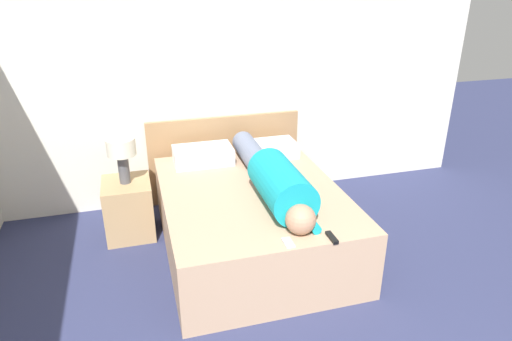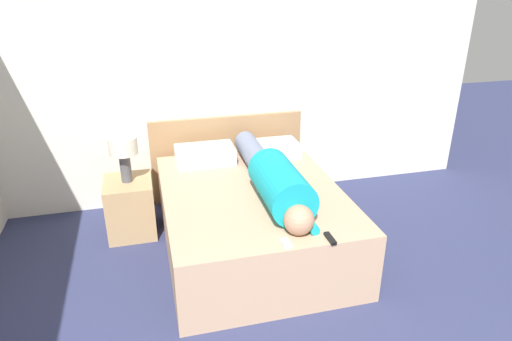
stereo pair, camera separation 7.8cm
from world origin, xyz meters
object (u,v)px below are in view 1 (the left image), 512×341
(bed, at_px, (252,220))
(cell_phone, at_px, (288,243))
(nightstand, at_px, (129,208))
(pillow_near_headboard, at_px, (203,155))
(pillow_second, at_px, (269,149))
(tv_remote, at_px, (332,237))
(person_lying, at_px, (274,178))
(table_lamp, at_px, (122,151))

(bed, xyz_separation_m, cell_phone, (0.03, -0.89, 0.30))
(nightstand, distance_m, pillow_near_headboard, 0.87)
(pillow_near_headboard, relative_size, cell_phone, 4.42)
(bed, distance_m, pillow_near_headboard, 0.87)
(nightstand, xyz_separation_m, cell_phone, (1.09, -1.45, 0.32))
(pillow_second, relative_size, tv_remote, 3.64)
(person_lying, height_order, cell_phone, person_lying)
(table_lamp, height_order, cell_phone, table_lamp)
(tv_remote, relative_size, cell_phone, 1.15)
(pillow_second, bearing_deg, bed, -118.11)
(person_lying, distance_m, tv_remote, 0.81)
(nightstand, height_order, cell_phone, cell_phone)
(nightstand, bearing_deg, tv_remote, -46.43)
(person_lying, relative_size, pillow_near_headboard, 3.16)
(pillow_near_headboard, bearing_deg, table_lamp, -167.54)
(nightstand, relative_size, pillow_second, 1.00)
(table_lamp, relative_size, tv_remote, 2.89)
(tv_remote, xyz_separation_m, cell_phone, (-0.32, 0.03, -0.01))
(pillow_second, xyz_separation_m, cell_phone, (-0.36, -1.62, -0.07))
(tv_remote, distance_m, cell_phone, 0.32)
(pillow_second, bearing_deg, nightstand, -173.38)
(table_lamp, distance_m, cell_phone, 1.83)
(table_lamp, xyz_separation_m, pillow_near_headboard, (0.76, 0.17, -0.18))
(cell_phone, bearing_deg, table_lamp, 126.89)
(person_lying, bearing_deg, tv_remote, -76.26)
(bed, bearing_deg, person_lying, -42.00)
(bed, xyz_separation_m, pillow_near_headboard, (-0.30, 0.73, 0.37))
(pillow_near_headboard, bearing_deg, tv_remote, -68.60)
(pillow_near_headboard, distance_m, tv_remote, 1.77)
(nightstand, bearing_deg, pillow_second, 6.62)
(pillow_near_headboard, xyz_separation_m, cell_phone, (0.33, -1.62, -0.07))
(nightstand, bearing_deg, bed, -27.97)
(bed, relative_size, table_lamp, 4.51)
(cell_phone, bearing_deg, pillow_second, 77.34)
(bed, relative_size, cell_phone, 15.03)
(bed, xyz_separation_m, person_lying, (0.16, -0.14, 0.45))
(bed, distance_m, person_lying, 0.50)
(bed, relative_size, person_lying, 1.08)
(person_lying, distance_m, pillow_second, 0.91)
(person_lying, bearing_deg, bed, 138.00)
(table_lamp, height_order, pillow_second, table_lamp)
(tv_remote, bearing_deg, cell_phone, 174.59)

